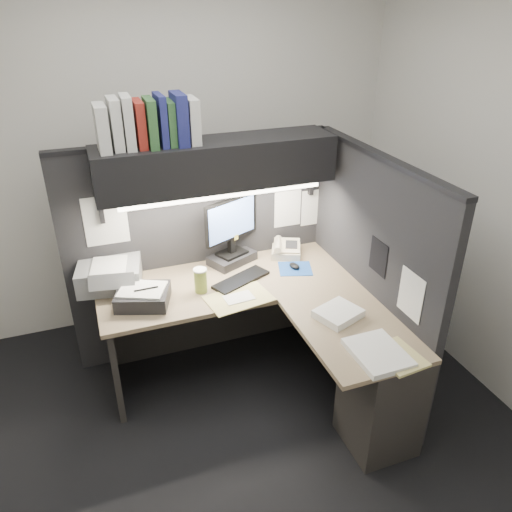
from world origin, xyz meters
The scene contains 23 objects.
floor centered at (0.00, 0.00, 0.00)m, with size 3.50×3.50×0.00m, color black.
wall_back centered at (0.00, 1.50, 1.35)m, with size 3.50×0.04×2.70m, color silver.
wall_front centered at (0.00, -1.50, 1.35)m, with size 3.50×0.04×2.70m, color silver.
wall_right centered at (1.75, 0.00, 1.35)m, with size 0.04×3.00×2.70m, color silver.
partition_back centered at (0.03, 0.93, 0.80)m, with size 1.90×0.06×1.60m, color black.
partition_right centered at (0.98, 0.18, 0.80)m, with size 0.06×1.50×1.60m, color black.
desk centered at (0.43, 0.00, 0.44)m, with size 1.70×1.53×0.73m.
overhead_shelf centered at (0.12, 0.75, 1.50)m, with size 1.55×0.34×0.30m, color black.
task_light_tube centered at (0.12, 0.61, 1.33)m, with size 0.04×0.04×1.32m, color white.
monitor centered at (0.23, 0.81, 0.93)m, with size 0.43×0.32×0.49m.
keyboard centered at (0.21, 0.53, 0.74)m, with size 0.42×0.14×0.02m, color black.
mousepad centered at (0.62, 0.56, 0.73)m, with size 0.23×0.21×0.00m, color navy.
mouse centered at (0.62, 0.56, 0.75)m, with size 0.06×0.09×0.03m, color black.
telephone centered at (0.65, 0.78, 0.77)m, with size 0.21×0.22×0.09m, color #C2B495.
coffee_cup centered at (-0.08, 0.49, 0.81)m, with size 0.08×0.08×0.16m, color #A6B347.
printer centered at (-0.63, 0.78, 0.81)m, with size 0.40×0.34×0.16m, color gray.
notebook_stack centered at (-0.46, 0.48, 0.78)m, with size 0.32×0.27×0.10m, color black.
open_folder centered at (0.12, 0.32, 0.73)m, with size 0.41×0.27×0.01m, color tan.
paper_stack_a centered at (0.62, -0.08, 0.75)m, with size 0.25×0.21×0.05m, color white.
paper_stack_b centered at (0.65, -0.48, 0.75)m, with size 0.27×0.34×0.03m, color white.
manila_stack centered at (0.74, -0.53, 0.74)m, with size 0.22×0.27×0.02m, color tan.
binder_row centered at (-0.28, 0.75, 1.79)m, with size 0.60×0.25×0.30m.
pinned_papers centered at (0.42, 0.56, 1.05)m, with size 1.76×1.31×0.51m.
Camera 1 is at (-0.71, -2.26, 2.46)m, focal length 35.00 mm.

